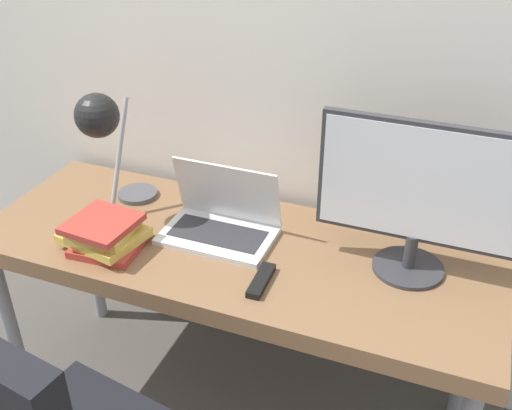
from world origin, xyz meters
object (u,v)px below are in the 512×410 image
at_px(desk_lamp, 103,126).
at_px(monitor, 420,193).
at_px(laptop, 221,221).
at_px(book_stack, 105,234).

bearing_deg(desk_lamp, monitor, 3.83).
height_order(laptop, desk_lamp, desk_lamp).
xyz_separation_m(desk_lamp, book_stack, (0.07, -0.16, -0.28)).
relative_size(monitor, desk_lamp, 1.30).
relative_size(desk_lamp, book_stack, 1.67).
relative_size(laptop, monitor, 0.62).
bearing_deg(monitor, desk_lamp, -176.17).
distance_m(laptop, monitor, 0.62).
bearing_deg(book_stack, monitor, 14.38).
relative_size(laptop, book_stack, 1.34).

